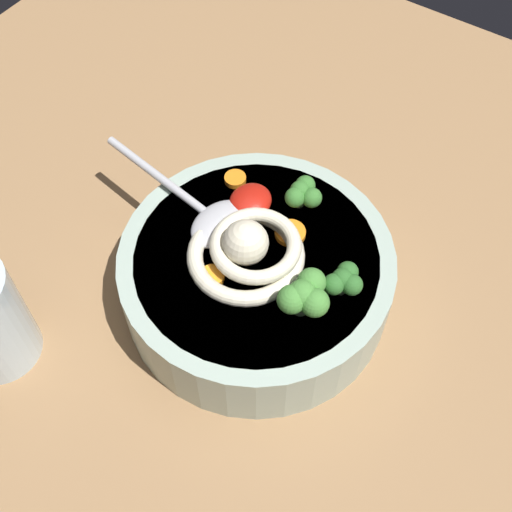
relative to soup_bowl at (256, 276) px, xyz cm
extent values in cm
cube|color=#936D47|center=(-2.46, -0.05, -5.70)|extent=(104.66, 104.66, 4.44)
cylinder|color=#9EB2A3|center=(0.00, 0.00, -0.11)|extent=(24.44, 24.44, 6.73)
cylinder|color=#B27A33|center=(0.00, 0.00, 0.16)|extent=(21.51, 21.51, 6.19)
torus|color=beige|center=(-0.79, 0.52, 3.96)|extent=(10.18, 10.18, 1.40)
torus|color=beige|center=(-0.14, 0.08, 5.08)|extent=(10.90, 10.90, 1.26)
sphere|color=beige|center=(-0.79, 0.52, 5.78)|extent=(3.95, 3.95, 3.95)
ellipsoid|color=#B7B7BC|center=(0.66, 4.23, 4.05)|extent=(6.61, 5.27, 1.60)
cylinder|color=#B7B7BC|center=(1.82, 11.64, 4.05)|extent=(3.11, 14.94, 0.80)
ellipsoid|color=#B2190F|center=(4.18, 3.43, 4.18)|extent=(4.14, 3.73, 1.86)
cylinder|color=#7A9E60|center=(1.01, -7.84, 3.75)|extent=(0.92, 0.92, 0.99)
sphere|color=#2D6628|center=(1.01, -7.84, 5.15)|extent=(1.81, 1.81, 1.81)
sphere|color=#2D6628|center=(1.91, -7.84, 4.98)|extent=(1.81, 1.81, 1.81)
sphere|color=#2D6628|center=(0.19, -7.51, 5.07)|extent=(1.81, 1.81, 1.81)
sphere|color=#2D6628|center=(1.01, -8.74, 5.02)|extent=(1.81, 1.81, 1.81)
cylinder|color=#7A9E60|center=(-2.16, -6.03, 3.91)|extent=(1.23, 1.23, 1.32)
sphere|color=#478938|center=(-2.16, -6.03, 5.78)|extent=(2.42, 2.42, 2.42)
sphere|color=#478938|center=(-0.95, -6.03, 5.56)|extent=(2.42, 2.42, 2.42)
sphere|color=#478938|center=(-3.26, -5.59, 5.67)|extent=(2.42, 2.42, 2.42)
sphere|color=#478938|center=(-2.16, -7.24, 5.60)|extent=(2.42, 2.42, 2.42)
cylinder|color=#7A9E60|center=(6.98, -0.37, 3.76)|extent=(0.94, 0.94, 1.01)
sphere|color=#38752D|center=(6.98, -0.37, 5.19)|extent=(1.85, 1.85, 1.85)
sphere|color=#38752D|center=(7.91, -0.37, 5.02)|extent=(1.85, 1.85, 1.85)
sphere|color=#38752D|center=(6.14, -0.03, 5.10)|extent=(1.85, 1.85, 1.85)
sphere|color=#38752D|center=(6.98, -1.29, 5.05)|extent=(1.85, 1.85, 1.85)
cylinder|color=orange|center=(3.60, -1.23, 3.52)|extent=(2.76, 2.76, 0.53)
cylinder|color=orange|center=(6.03, 6.42, 3.54)|extent=(2.05, 2.05, 0.57)
cylinder|color=orange|center=(-4.00, 1.78, 3.58)|extent=(2.13, 2.13, 0.64)
camera|label=1|loc=(-27.23, -18.35, 51.07)|focal=46.84mm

